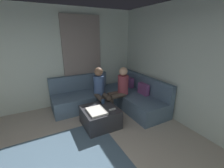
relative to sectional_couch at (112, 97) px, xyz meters
The scene contains 10 objects.
wall_back 2.57m from the sectional_couch, 27.05° to the left, with size 6.00×0.12×2.70m, color silver.
wall_left 2.33m from the sectional_couch, 114.60° to the right, with size 0.12×6.00×2.70m, color silver.
curtain_panel 1.36m from the sectional_couch, 142.74° to the right, with size 0.06×1.10×2.50m, color gray.
sectional_couch is the anchor object (origin of this frame).
ottoman 1.01m from the sectional_couch, 44.19° to the right, with size 0.76×0.76×0.42m, color #333338.
folded_blanket 1.17m from the sectional_couch, 44.99° to the right, with size 0.44×0.36×0.04m, color white.
coffee_mug 0.75m from the sectional_couch, 46.11° to the right, with size 0.08×0.08×0.10m, color #334C72.
game_remote 1.03m from the sectional_couch, 28.13° to the right, with size 0.05×0.15×0.02m, color white.
person_on_couch_back 0.50m from the sectional_couch, ahead, with size 0.30×0.60×1.20m.
person_on_couch_side 0.59m from the sectional_couch, 70.90° to the right, with size 0.60×0.30×1.20m.
Camera 1 is at (1.43, 0.00, 2.02)m, focal length 24.16 mm.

